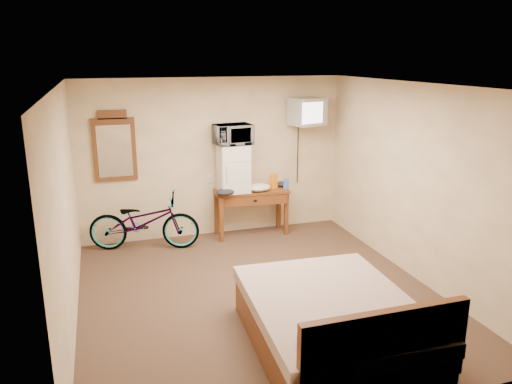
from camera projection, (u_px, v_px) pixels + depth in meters
room at (258, 196)px, 5.77m from camera, size 4.60×4.64×2.50m
desk at (252, 199)px, 7.94m from camera, size 1.21×0.56×0.75m
mini_fridge at (233, 168)px, 7.75m from camera, size 0.45×0.45×0.74m
microwave at (233, 134)px, 7.61m from camera, size 0.60×0.44×0.31m
snack_bag at (273, 181)px, 7.99m from camera, size 0.14×0.11×0.24m
blue_cup at (286, 184)px, 7.98m from camera, size 0.09×0.09×0.16m
cloth_cream at (259, 187)px, 7.84m from camera, size 0.38×0.29×0.12m
cloth_dark_a at (225, 192)px, 7.60m from camera, size 0.29×0.21×0.11m
cloth_dark_b at (282, 184)px, 8.11m from camera, size 0.19×0.16×0.09m
crt_television at (307, 112)px, 7.86m from camera, size 0.59×0.64×0.43m
wall_mirror at (114, 147)px, 7.35m from camera, size 0.62×0.04×1.05m
bicycle at (144, 222)px, 7.42m from camera, size 1.72×0.94×0.85m
bed at (334, 324)px, 4.85m from camera, size 1.63×2.10×0.90m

